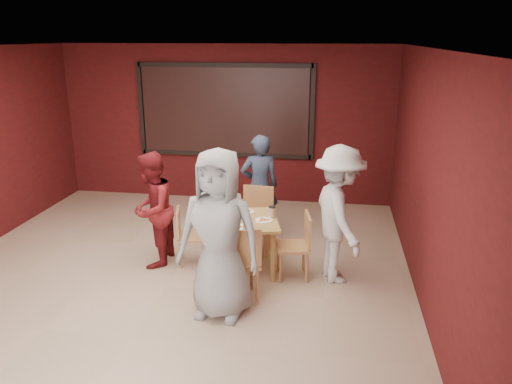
% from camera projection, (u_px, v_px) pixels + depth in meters
% --- Properties ---
extents(floor, '(7.00, 7.00, 0.00)m').
position_uv_depth(floor, '(167.00, 286.00, 6.12)').
color(floor, tan).
rests_on(floor, ground).
extents(window_blinds, '(3.00, 0.02, 1.50)m').
position_uv_depth(window_blinds, '(224.00, 111.00, 8.87)').
color(window_blinds, black).
extents(dining_table, '(1.08, 1.08, 0.85)m').
position_uv_depth(dining_table, '(242.00, 225.00, 6.36)').
color(dining_table, '#B38F49').
rests_on(dining_table, floor).
extents(chair_front, '(0.57, 0.57, 0.93)m').
position_uv_depth(chair_front, '(240.00, 260.00, 5.60)').
color(chair_front, '#B78447').
rests_on(chair_front, floor).
extents(chair_back, '(0.47, 0.47, 0.91)m').
position_uv_depth(chair_back, '(257.00, 215.00, 7.03)').
color(chair_back, '#B78447').
rests_on(chair_back, floor).
extents(chair_left, '(0.45, 0.45, 0.77)m').
position_uv_depth(chair_left, '(187.00, 233.00, 6.60)').
color(chair_left, '#B78447').
rests_on(chair_left, floor).
extents(chair_right, '(0.47, 0.47, 0.84)m').
position_uv_depth(chair_right, '(298.00, 242.00, 6.21)').
color(chair_right, '#B78447').
rests_on(chair_right, floor).
extents(diner_front, '(0.97, 0.69, 1.86)m').
position_uv_depth(diner_front, '(219.00, 235.00, 5.25)').
color(diner_front, gray).
rests_on(diner_front, floor).
extents(diner_back, '(0.66, 0.53, 1.57)m').
position_uv_depth(diner_back, '(260.00, 186.00, 7.44)').
color(diner_back, '#313D58').
rests_on(diner_back, floor).
extents(diner_left, '(0.58, 0.74, 1.53)m').
position_uv_depth(diner_left, '(152.00, 210.00, 6.50)').
color(diner_left, maroon).
rests_on(diner_left, floor).
extents(diner_right, '(0.97, 1.25, 1.71)m').
position_uv_depth(diner_right, '(339.00, 215.00, 6.05)').
color(diner_right, silver).
rests_on(diner_right, floor).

